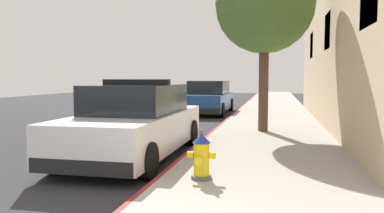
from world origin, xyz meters
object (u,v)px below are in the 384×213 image
(parked_car_silver_ahead, at_px, (209,98))
(street_tree, at_px, (265,4))
(police_cruiser, at_px, (136,123))
(fire_hydrant, at_px, (201,156))

(parked_car_silver_ahead, xyz_separation_m, street_tree, (2.77, -6.71, 3.06))
(police_cruiser, xyz_separation_m, street_tree, (2.60, 3.49, 3.05))
(police_cruiser, bearing_deg, street_tree, 53.33)
(police_cruiser, height_order, parked_car_silver_ahead, police_cruiser)
(police_cruiser, height_order, fire_hydrant, police_cruiser)
(police_cruiser, distance_m, parked_car_silver_ahead, 10.21)
(parked_car_silver_ahead, relative_size, fire_hydrant, 6.37)
(police_cruiser, distance_m, fire_hydrant, 2.81)
(street_tree, bearing_deg, parked_car_silver_ahead, 112.45)
(fire_hydrant, relative_size, street_tree, 0.15)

